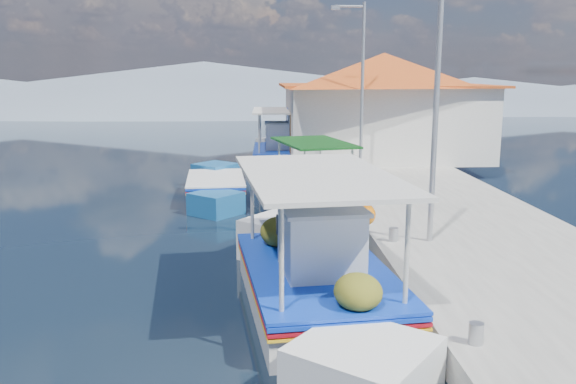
{
  "coord_description": "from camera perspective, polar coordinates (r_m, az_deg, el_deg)",
  "views": [
    {
      "loc": [
        0.88,
        -10.39,
        4.13
      ],
      "look_at": [
        1.58,
        3.57,
        1.3
      ],
      "focal_mm": 37.2,
      "sensor_mm": 36.0,
      "label": 1
    }
  ],
  "objects": [
    {
      "name": "ground",
      "position": [
        11.21,
        -7.28,
        -10.26
      ],
      "size": [
        160.0,
        160.0,
        0.0
      ],
      "primitive_type": "plane",
      "color": "black",
      "rests_on": "ground"
    },
    {
      "name": "quay",
      "position": [
        17.57,
        13.81,
        -1.65
      ],
      "size": [
        5.0,
        44.0,
        0.5
      ],
      "primitive_type": "cube",
      "color": "#AAA99F",
      "rests_on": "ground"
    },
    {
      "name": "bollards",
      "position": [
        16.29,
        7.53,
        -0.99
      ],
      "size": [
        0.2,
        17.2,
        0.3
      ],
      "color": "#A5A8AD",
      "rests_on": "quay"
    },
    {
      "name": "main_caique",
      "position": [
        10.72,
        2.74,
        -8.25
      ],
      "size": [
        2.98,
        8.16,
        2.7
      ],
      "rotation": [
        0.0,
        0.0,
        -0.12
      ],
      "color": "white",
      "rests_on": "ground"
    },
    {
      "name": "caique_green_canopy",
      "position": [
        18.39,
        2.45,
        -0.45
      ],
      "size": [
        2.71,
        5.96,
        2.29
      ],
      "rotation": [
        0.0,
        0.0,
        -0.23
      ],
      "color": "white",
      "rests_on": "ground"
    },
    {
      "name": "caique_blue_hull",
      "position": [
        19.83,
        -6.88,
        0.21
      ],
      "size": [
        2.09,
        6.13,
        1.09
      ],
      "rotation": [
        0.0,
        0.0,
        -0.07
      ],
      "color": "#185691",
      "rests_on": "ground"
    },
    {
      "name": "caique_far",
      "position": [
        26.7,
        -0.78,
        3.65
      ],
      "size": [
        2.42,
        7.86,
        2.75
      ],
      "rotation": [
        0.0,
        0.0,
        0.02
      ],
      "color": "white",
      "rests_on": "ground"
    },
    {
      "name": "harbor_building",
      "position": [
        25.98,
        9.05,
        8.32
      ],
      "size": [
        10.49,
        10.49,
        4.4
      ],
      "color": "silver",
      "rests_on": "quay"
    },
    {
      "name": "lamp_post_near",
      "position": [
        12.91,
        13.66,
        9.89
      ],
      "size": [
        1.21,
        0.14,
        6.0
      ],
      "color": "#A5A8AD",
      "rests_on": "quay"
    },
    {
      "name": "lamp_post_far",
      "position": [
        21.7,
        6.88,
        10.63
      ],
      "size": [
        1.21,
        0.14,
        6.0
      ],
      "color": "#A5A8AD",
      "rests_on": "quay"
    },
    {
      "name": "mountain_ridge",
      "position": [
        66.66,
        2.04,
        9.64
      ],
      "size": [
        171.4,
        96.0,
        5.5
      ],
      "color": "slate",
      "rests_on": "ground"
    }
  ]
}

